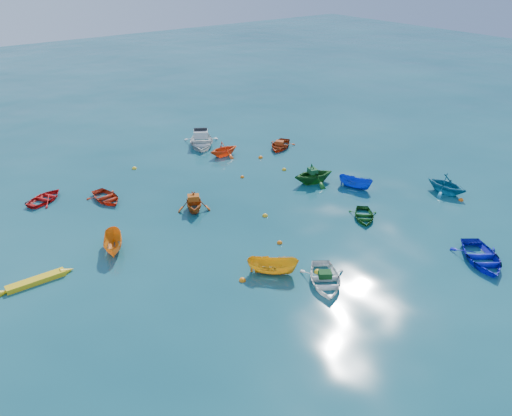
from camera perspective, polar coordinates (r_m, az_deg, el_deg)
ground at (r=29.28m, az=5.86°, el=-4.36°), size 160.00×160.00×0.00m
dinghy_white_near at (r=26.37m, az=7.86°, el=-8.55°), size 3.82×4.07×0.69m
dinghy_blue_se at (r=30.46m, az=24.32°, el=-5.61°), size 4.32×4.56×0.77m
dinghy_orange_w at (r=33.31m, az=-7.08°, el=-0.19°), size 3.14×3.29×1.35m
sampan_yellow_mid at (r=26.89m, az=1.91°, el=-7.46°), size 2.71×2.65×1.06m
dinghy_green_e at (r=32.76m, az=12.21°, el=-1.16°), size 3.10×3.15×0.54m
dinghy_cyan_se at (r=37.77m, az=20.80°, el=1.62°), size 2.74×3.10×1.52m
dinghy_red_nw at (r=37.18m, az=-22.89°, el=0.80°), size 3.40×3.12×0.58m
sampan_orange_n at (r=29.91m, az=-15.87°, el=-4.64°), size 2.02×2.92×1.06m
dinghy_green_n at (r=37.09m, az=6.54°, el=2.89°), size 3.61×3.31×1.60m
dinghy_red_ne at (r=43.56m, az=2.75°, el=6.91°), size 3.81×3.59×0.64m
sampan_blue_far at (r=36.77m, az=11.23°, el=2.28°), size 1.83×2.71×0.98m
dinghy_red_far at (r=35.80m, az=-16.69°, el=0.87°), size 2.34×3.10×0.61m
dinghy_orange_far at (r=41.87m, az=-3.69°, el=6.00°), size 2.57×2.22×1.35m
kayak_yellow at (r=28.56m, az=-23.79°, el=-7.83°), size 3.64×0.56×0.36m
motorboat_white at (r=44.28m, az=-6.26°, el=7.13°), size 4.85×5.28×1.49m
tarp_green_a at (r=26.16m, az=7.90°, el=-7.53°), size 0.83×0.79×0.32m
tarp_orange_a at (r=32.97m, az=-7.17°, el=1.17°), size 0.93×0.85×0.37m
tarp_green_b at (r=36.65m, az=6.49°, el=4.25°), size 0.72×0.85×0.35m
tarp_orange_b at (r=43.30m, az=2.73°, el=7.46°), size 0.81×0.85×0.33m
buoy_or_a at (r=26.34m, az=-1.56°, el=-8.31°), size 0.36×0.36×0.36m
buoy_ye_a at (r=27.14m, az=7.06°, el=-7.31°), size 0.37×0.37×0.37m
buoy_or_b at (r=37.05m, az=22.38°, el=0.81°), size 0.34×0.34×0.34m
buoy_ye_b at (r=28.60m, az=-26.38°, el=-8.40°), size 0.30×0.30×0.30m
buoy_or_c at (r=29.43m, az=2.72°, el=-4.05°), size 0.33×0.33×0.33m
buoy_ye_c at (r=32.27m, az=1.05°, el=-0.94°), size 0.36×0.36×0.36m
buoy_or_d at (r=37.73m, az=-1.58°, el=3.51°), size 0.31×0.31×0.31m
buoy_ye_d at (r=40.36m, az=-13.74°, el=4.37°), size 0.37×0.37×0.37m
buoy_or_e at (r=41.31m, az=0.53°, el=5.74°), size 0.38×0.38×0.38m
buoy_ye_e at (r=39.06m, az=3.24°, el=4.35°), size 0.35×0.35×0.35m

